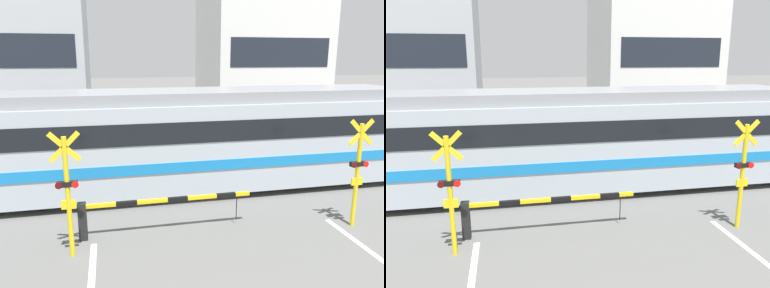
# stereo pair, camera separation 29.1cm
# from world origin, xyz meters

# --- Properties ---
(rail_track_near) EXTENTS (50.00, 0.10, 0.08)m
(rail_track_near) POSITION_xyz_m (0.00, 9.49, 0.04)
(rail_track_near) COLOR gray
(rail_track_near) RESTS_ON ground_plane
(rail_track_far) EXTENTS (50.00, 0.10, 0.08)m
(rail_track_far) POSITION_xyz_m (0.00, 10.93, 0.04)
(rail_track_far) COLOR gray
(rail_track_far) RESTS_ON ground_plane
(commuter_train) EXTENTS (18.23, 2.82, 3.35)m
(commuter_train) POSITION_xyz_m (-1.67, 10.21, 1.79)
(commuter_train) COLOR #ADB7C1
(commuter_train) RESTS_ON ground_plane
(crossing_barrier_near) EXTENTS (4.41, 0.20, 0.96)m
(crossing_barrier_near) POSITION_xyz_m (-2.10, 7.18, 0.69)
(crossing_barrier_near) COLOR black
(crossing_barrier_near) RESTS_ON ground_plane
(crossing_barrier_far) EXTENTS (4.41, 0.20, 0.96)m
(crossing_barrier_far) POSITION_xyz_m (2.10, 12.75, 0.69)
(crossing_barrier_far) COLOR black
(crossing_barrier_far) RESTS_ON ground_plane
(crossing_signal_left) EXTENTS (0.68, 0.15, 2.88)m
(crossing_signal_left) POSITION_xyz_m (-3.58, 6.43, 1.59)
(crossing_signal_left) COLOR yellow
(crossing_signal_left) RESTS_ON ground_plane
(crossing_signal_right) EXTENTS (0.68, 0.15, 2.88)m
(crossing_signal_right) POSITION_xyz_m (3.58, 6.43, 1.59)
(crossing_signal_right) COLOR yellow
(crossing_signal_right) RESTS_ON ground_plane
(pedestrian) EXTENTS (0.38, 0.22, 1.56)m
(pedestrian) POSITION_xyz_m (0.43, 15.69, 0.89)
(pedestrian) COLOR brown
(pedestrian) RESTS_ON ground_plane
(building_left_of_street) EXTENTS (5.21, 6.27, 8.54)m
(building_left_of_street) POSITION_xyz_m (-6.34, 22.40, 4.27)
(building_left_of_street) COLOR #B2B7BC
(building_left_of_street) RESTS_ON ground_plane
(building_right_of_street) EXTENTS (7.39, 6.27, 8.45)m
(building_right_of_street) POSITION_xyz_m (7.43, 22.40, 4.22)
(building_right_of_street) COLOR white
(building_right_of_street) RESTS_ON ground_plane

